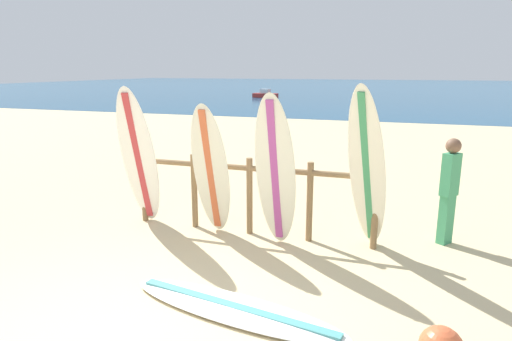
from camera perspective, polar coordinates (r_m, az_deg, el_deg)
ocean_water at (r=60.98m, az=16.64°, el=10.36°), size 120.00×80.00×0.01m
surfboard_rack at (r=6.39m, az=-0.86°, el=-2.16°), size 3.69×0.09×1.15m
surfboard_leaning_far_left at (r=6.79m, az=-15.00°, el=1.55°), size 0.65×0.86×2.18m
surfboard_leaning_left at (r=6.27m, az=-5.91°, el=-0.03°), size 0.54×0.57×1.96m
surfboard_leaning_center_left at (r=5.78m, az=2.54°, el=-0.24°), size 0.59×0.58×2.13m
surfboard_leaning_center at (r=5.71m, az=14.28°, el=-0.15°), size 0.65×1.10×2.26m
surfboard_lying_on_sand at (r=4.65m, az=-2.85°, el=-17.52°), size 2.50×0.96×0.08m
beachgoer_standing at (r=6.56m, az=23.87°, el=-1.96°), size 0.27×0.28×1.49m
small_boat_offshore at (r=37.47m, az=1.22°, el=9.86°), size 2.15×1.17×0.71m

